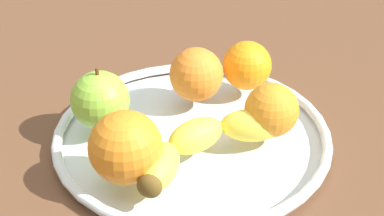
{
  "coord_description": "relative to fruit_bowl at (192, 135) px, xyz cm",
  "views": [
    {
      "loc": [
        30.18,
        46.08,
        41.08
      ],
      "look_at": [
        0.0,
        0.0,
        4.8
      ],
      "focal_mm": 53.42,
      "sensor_mm": 36.0,
      "label": 1
    }
  ],
  "objects": [
    {
      "name": "banana",
      "position": [
        2.08,
        5.04,
        2.76
      ],
      "size": [
        20.39,
        8.25,
        3.74
      ],
      "rotation": [
        0.0,
        0.0,
        0.05
      ],
      "color": "yellow",
      "rests_on": "fruit_bowl"
    },
    {
      "name": "orange_back_left",
      "position": [
        10.41,
        3.47,
        4.75
      ],
      "size": [
        7.74,
        7.74,
        7.74
      ],
      "primitive_type": "sphere",
      "color": "orange",
      "rests_on": "fruit_bowl"
    },
    {
      "name": "orange_center",
      "position": [
        -7.29,
        5.53,
        4.03
      ],
      "size": [
        6.3,
        6.3,
        6.3
      ],
      "primitive_type": "sphere",
      "color": "orange",
      "rests_on": "fruit_bowl"
    },
    {
      "name": "apple",
      "position": [
        8.43,
        -6.7,
        4.36
      ],
      "size": [
        6.94,
        6.94,
        7.74
      ],
      "color": "#85BF39",
      "rests_on": "fruit_bowl"
    },
    {
      "name": "orange_back_right",
      "position": [
        -11.3,
        -4.22,
        4.08
      ],
      "size": [
        6.4,
        6.4,
        6.4
      ],
      "primitive_type": "sphere",
      "color": "orange",
      "rests_on": "fruit_bowl"
    },
    {
      "name": "ground_plane",
      "position": [
        0.0,
        0.0,
        -2.92
      ],
      "size": [
        123.5,
        123.5,
        4.0
      ],
      "primitive_type": "cube",
      "color": "brown"
    },
    {
      "name": "orange_front_left",
      "position": [
        -4.32,
        -5.61,
        4.3
      ],
      "size": [
        6.82,
        6.82,
        6.82
      ],
      "primitive_type": "sphere",
      "color": "orange",
      "rests_on": "fruit_bowl"
    },
    {
      "name": "fruit_bowl",
      "position": [
        0.0,
        0.0,
        0.0
      ],
      "size": [
        32.99,
        32.99,
        1.8
      ],
      "color": "silver",
      "rests_on": "ground_plane"
    }
  ]
}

